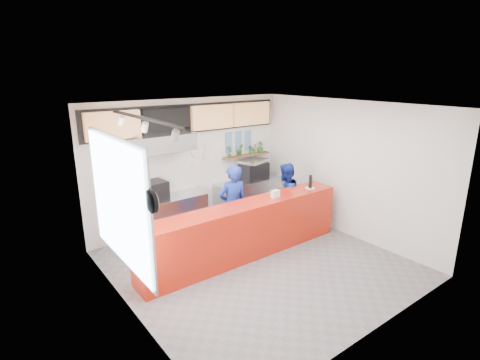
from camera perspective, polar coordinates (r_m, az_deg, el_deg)
floor at (r=7.41m, az=2.72°, el=-12.57°), size 5.00×5.00×0.00m
ceiling at (r=6.52m, az=3.07°, el=11.21°), size 5.00×5.00×0.00m
wall_back at (r=8.81m, az=-7.61°, el=2.50°), size 5.00×0.00×5.00m
wall_left at (r=5.64m, az=-17.12°, el=-6.05°), size 0.00×5.00×5.00m
wall_right at (r=8.59m, az=15.80°, el=1.66°), size 0.00×5.00×5.00m
service_counter at (r=7.45m, az=0.79°, el=-7.68°), size 4.50×0.60×1.10m
cream_band at (r=8.61m, az=-7.86°, el=9.62°), size 5.00×0.02×0.80m
prep_bench at (r=8.52m, az=-11.03°, el=-5.56°), size 1.80×0.60×0.90m
panini_oven at (r=8.20m, az=-12.89°, el=-1.63°), size 0.51×0.51×0.42m
extraction_hood at (r=8.01m, az=-11.53°, el=5.70°), size 1.20×0.70×0.35m
hood_lip at (r=8.05m, az=-11.45°, el=4.30°), size 1.20×0.69×0.31m
right_bench at (r=9.67m, az=1.25°, el=-2.60°), size 1.80×0.60×0.90m
espresso_machine at (r=9.58m, az=2.12°, el=1.38°), size 0.68×0.50×0.43m
espresso_tray at (r=9.52m, az=2.13°, el=2.94°), size 0.84×0.69×0.07m
herb_shelf at (r=9.60m, az=1.02°, el=3.77°), size 1.40×0.18×0.04m
menu_board_far_left at (r=7.81m, az=-18.77°, el=7.88°), size 1.10×0.10×0.55m
menu_board_mid_left at (r=8.24m, az=-11.07°, el=8.83°), size 1.10×0.10×0.55m
menu_board_mid_right at (r=8.81m, az=-4.22°, el=9.55°), size 1.10×0.10×0.55m
menu_board_far_right at (r=9.49m, az=1.75°, el=10.06°), size 1.10×0.10×0.55m
soffit at (r=8.59m, az=-7.74°, el=9.27°), size 4.80×0.04×0.65m
window_pane at (r=5.85m, az=-18.04°, el=-3.24°), size 0.04×2.20×1.90m
window_frame at (r=5.85m, az=-17.85°, el=-3.20°), size 0.03×2.30×2.00m
wall_clock_rim at (r=4.67m, az=-13.33°, el=-3.18°), size 0.05×0.30×0.30m
wall_clock_face at (r=4.68m, az=-12.99°, el=-3.11°), size 0.02×0.26×0.26m
track_rail at (r=5.43m, az=-14.39°, el=9.08°), size 0.05×2.40×0.04m
dec_plate_a at (r=8.80m, az=-6.73°, el=4.19°), size 0.24×0.03×0.24m
dec_plate_b at (r=8.97m, az=-5.06°, el=3.82°), size 0.24×0.03×0.24m
dec_plate_c at (r=8.87m, az=-6.67°, el=2.29°), size 0.24×0.03×0.24m
dec_plate_d at (r=8.95m, az=-4.82°, el=5.42°), size 0.24×0.03×0.24m
photo_frame_a at (r=9.27m, az=-1.72°, el=6.47°), size 0.20×0.02×0.25m
photo_frame_b at (r=9.44m, az=-0.23°, el=6.66°), size 0.20×0.02×0.25m
photo_frame_c at (r=9.62m, az=1.21°, el=6.84°), size 0.20×0.02×0.25m
photo_frame_d at (r=9.31m, az=-1.71°, el=4.96°), size 0.20×0.02×0.25m
photo_frame_e at (r=9.49m, az=-0.23°, el=5.17°), size 0.20×0.02×0.25m
photo_frame_f at (r=9.67m, az=1.20°, el=5.38°), size 0.20×0.02×0.25m
staff_center at (r=7.79m, az=-1.12°, el=-3.98°), size 0.70×0.51×1.76m
staff_right at (r=8.66m, az=6.89°, el=-2.60°), size 0.93×0.82×1.59m
herb_a at (r=9.24m, az=-1.65°, el=4.34°), size 0.18×0.16×0.29m
herb_b at (r=9.43m, az=0.01°, el=4.63°), size 0.21×0.19×0.30m
herb_c at (r=9.68m, az=1.88°, el=4.79°), size 0.30×0.28×0.27m
herb_d at (r=9.85m, az=3.13°, el=5.05°), size 0.19×0.17×0.29m
glass_vase at (r=6.26m, az=-13.79°, el=-6.35°), size 0.22×0.22×0.23m
basil_vase at (r=6.15m, az=-13.97°, el=-3.88°), size 0.34×0.30×0.37m
napkin_holder at (r=7.64m, az=5.40°, el=-2.11°), size 0.18×0.12×0.15m
white_plate at (r=8.33m, az=10.62°, el=-1.24°), size 0.26×0.26×0.02m
pepper_mill at (r=8.29m, az=10.67°, el=-0.24°), size 0.09×0.09×0.29m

